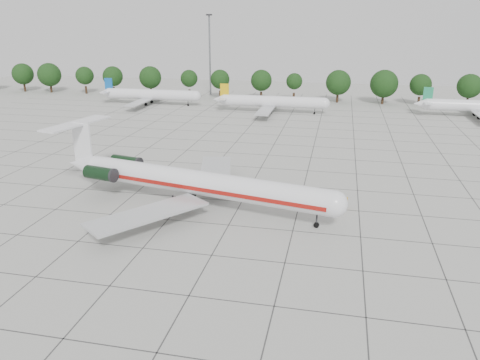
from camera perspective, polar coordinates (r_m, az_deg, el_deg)
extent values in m
plane|color=#A6A69F|center=(65.68, 0.22, -2.66)|extent=(260.00, 260.00, 0.00)
cube|color=#383838|center=(79.55, 2.44, 1.29)|extent=(170.00, 170.00, 0.02)
cylinder|color=silver|center=(62.76, -4.72, -0.39)|extent=(35.78, 10.70, 3.29)
sphere|color=silver|center=(56.82, 11.40, -2.86)|extent=(3.29, 3.29, 3.29)
cone|color=silver|center=(74.38, -18.68, 1.79)|extent=(5.56, 4.26, 3.29)
cube|color=maroon|center=(64.22, -4.00, -0.14)|extent=(34.13, 7.33, 0.55)
cube|color=maroon|center=(61.48, -5.45, -1.08)|extent=(34.13, 7.33, 0.55)
cube|color=#B7BABC|center=(71.79, -3.01, 1.07)|extent=(7.82, 15.60, 0.30)
cube|color=#B7BABC|center=(57.45, -11.17, -4.05)|extent=(12.67, 14.70, 0.30)
cube|color=black|center=(72.14, -14.00, 1.97)|extent=(2.41, 1.72, 0.25)
cylinder|color=black|center=(72.66, -13.66, 2.12)|extent=(5.07, 2.85, 1.89)
cube|color=black|center=(68.85, -16.26, 0.94)|extent=(2.41, 1.72, 0.25)
cylinder|color=black|center=(68.35, -16.63, 0.77)|extent=(5.07, 2.85, 1.89)
cube|color=silver|center=(73.14, -18.68, 4.36)|extent=(3.18, 0.94, 5.98)
cube|color=silver|center=(72.99, -19.32, 6.52)|extent=(5.42, 12.32, 0.22)
cylinder|color=black|center=(58.21, 9.32, -4.90)|extent=(0.24, 0.24, 1.89)
cylinder|color=black|center=(58.46, 9.29, -5.43)|extent=(0.74, 0.42, 0.70)
cylinder|color=black|center=(67.02, -5.85, -1.12)|extent=(0.28, 0.28, 1.79)
cylinder|color=black|center=(67.30, -5.83, -1.76)|extent=(1.10, 0.79, 1.00)
cylinder|color=black|center=(62.90, -8.19, -2.62)|extent=(0.28, 0.28, 1.79)
cylinder|color=black|center=(63.19, -8.16, -3.29)|extent=(1.10, 0.79, 1.00)
imported|color=orange|center=(64.73, 12.84, -2.73)|extent=(0.71, 0.65, 1.63)
cylinder|color=silver|center=(142.15, -10.74, 10.22)|extent=(27.20, 3.00, 3.00)
cube|color=#B7BABC|center=(142.72, -11.09, 9.74)|extent=(3.50, 27.20, 0.25)
cube|color=#0C4FA1|center=(147.46, -15.73, 11.18)|extent=(2.40, 0.25, 3.60)
cylinder|color=black|center=(144.95, -10.72, 9.34)|extent=(0.80, 0.45, 0.80)
cylinder|color=black|center=(140.96, -11.40, 9.03)|extent=(0.80, 0.45, 0.80)
cylinder|color=silver|center=(127.93, 4.06, 9.52)|extent=(27.20, 3.00, 3.00)
cube|color=#B7BABC|center=(128.27, 3.60, 9.01)|extent=(3.50, 27.20, 0.25)
cube|color=gold|center=(130.05, -1.89, 10.88)|extent=(2.40, 0.25, 3.60)
cylinder|color=black|center=(130.67, 3.73, 8.58)|extent=(0.80, 0.45, 0.80)
cylinder|color=black|center=(126.39, 3.43, 8.22)|extent=(0.80, 0.45, 0.80)
cube|color=#B7BABC|center=(135.86, 26.95, 7.56)|extent=(3.50, 27.20, 0.25)
cube|color=#1B7C52|center=(132.62, 21.95, 9.68)|extent=(2.40, 0.25, 3.60)
cylinder|color=black|center=(138.19, 26.65, 7.17)|extent=(0.80, 0.45, 0.80)
cylinder|color=black|center=(134.01, 27.08, 6.79)|extent=(0.80, 0.45, 0.80)
cylinder|color=#332114|center=(181.72, -24.75, 10.17)|extent=(0.70, 0.70, 2.50)
sphere|color=black|center=(181.18, -24.96, 11.64)|extent=(7.14, 7.14, 7.14)
cylinder|color=#332114|center=(175.89, -22.03, 10.28)|extent=(0.70, 0.70, 2.50)
sphere|color=black|center=(175.32, -22.23, 11.80)|extent=(7.79, 7.79, 7.79)
cylinder|color=#332114|center=(168.94, -18.24, 10.39)|extent=(0.70, 0.70, 2.50)
sphere|color=black|center=(168.36, -18.41, 11.98)|extent=(5.94, 5.94, 5.94)
cylinder|color=#332114|center=(164.11, -15.11, 10.45)|extent=(0.70, 0.70, 2.50)
sphere|color=black|center=(163.50, -15.25, 12.09)|extent=(6.57, 6.57, 6.57)
cylinder|color=#332114|center=(158.60, -10.78, 10.48)|extent=(0.70, 0.70, 2.50)
sphere|color=black|center=(157.98, -10.88, 12.18)|extent=(7.15, 7.15, 7.15)
cylinder|color=#332114|center=(154.03, -6.16, 10.45)|extent=(0.70, 0.70, 2.50)
sphere|color=black|center=(153.39, -6.23, 12.21)|extent=(5.43, 5.43, 5.43)
cylinder|color=#332114|center=(151.20, -2.43, 10.38)|extent=(0.70, 0.70, 2.50)
sphere|color=black|center=(150.54, -2.45, 12.17)|extent=(5.99, 5.99, 5.99)
cylinder|color=#332114|center=(148.49, 2.59, 10.22)|extent=(0.70, 0.70, 2.50)
sphere|color=black|center=(147.82, 2.62, 12.04)|extent=(6.50, 6.50, 6.50)
cylinder|color=#332114|center=(147.17, 6.56, 10.03)|extent=(0.70, 0.70, 2.50)
sphere|color=black|center=(146.49, 6.64, 11.86)|extent=(4.93, 4.93, 4.93)
cylinder|color=#332114|center=(146.51, 11.77, 9.72)|extent=(0.70, 0.70, 2.50)
sphere|color=black|center=(145.83, 11.90, 11.55)|extent=(7.40, 7.40, 7.40)
cylinder|color=#332114|center=(147.03, 16.98, 9.32)|extent=(0.70, 0.70, 2.50)
sphere|color=black|center=(146.35, 17.16, 11.15)|extent=(8.08, 8.08, 8.08)
cylinder|color=#332114|center=(148.23, 20.94, 8.97)|extent=(0.70, 0.70, 2.50)
sphere|color=black|center=(147.56, 21.16, 10.78)|extent=(6.17, 6.17, 6.17)
cylinder|color=#332114|center=(150.81, 25.93, 8.47)|extent=(0.70, 0.70, 2.50)
sphere|color=black|center=(150.15, 26.20, 10.24)|extent=(6.82, 6.82, 6.82)
cylinder|color=slate|center=(157.94, -3.69, 14.85)|extent=(0.56, 0.56, 25.00)
cube|color=black|center=(157.49, -3.80, 19.46)|extent=(1.60, 1.60, 0.50)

